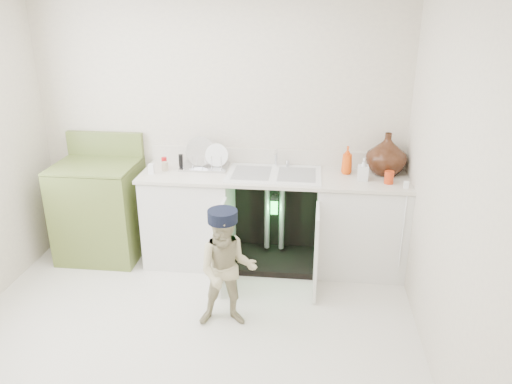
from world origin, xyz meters
TOP-DOWN VIEW (x-y plane):
  - ground at (0.00, 0.00)m, footprint 3.50×3.50m
  - room_shell at (0.00, 0.00)m, footprint 6.00×5.50m
  - counter_run at (0.60, 1.21)m, footprint 2.44×1.02m
  - avocado_stove at (-1.14, 1.18)m, footprint 0.76×0.65m
  - repair_worker at (0.28, 0.19)m, footprint 0.59×0.88m

SIDE VIEW (x-z plane):
  - ground at x=0.00m, z-range 0.00..0.00m
  - repair_worker at x=0.28m, z-range 0.01..0.96m
  - avocado_stove at x=-1.14m, z-range -0.10..1.07m
  - counter_run at x=0.60m, z-range -0.15..1.13m
  - room_shell at x=0.00m, z-range 0.62..1.88m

